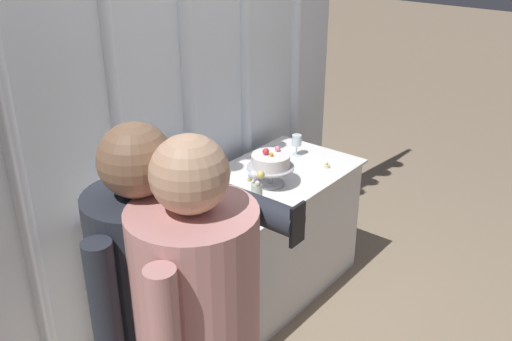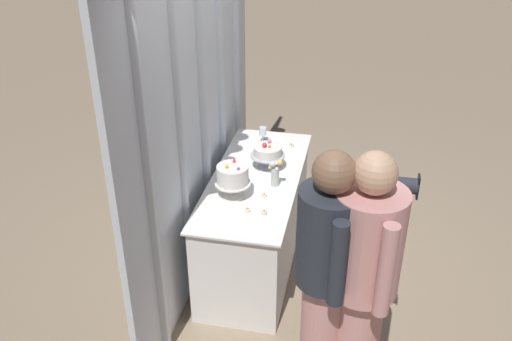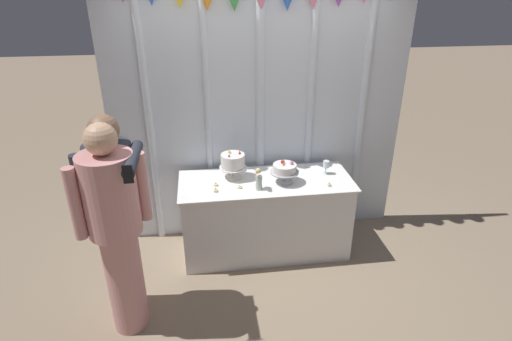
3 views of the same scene
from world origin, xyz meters
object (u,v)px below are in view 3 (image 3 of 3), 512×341
cake_table (266,216)px  wine_glass (326,165)px  flower_vase (259,179)px  tealight_near_left (216,185)px  guest_man_dark_suit (116,227)px  cake_display_nearleft (233,162)px  tealight_near_right (240,187)px  tealight_far_left (216,191)px  guest_man_pink_jacket (117,212)px  tealight_far_right (329,185)px  cake_display_nearright (285,170)px

cake_table → wine_glass: (0.60, 0.07, 0.49)m
flower_vase → tealight_near_left: size_ratio=5.13×
cake_table → guest_man_dark_suit: 1.58m
cake_display_nearleft → tealight_near_right: cake_display_nearleft is taller
tealight_far_left → tealight_near_right: tealight_far_left is taller
guest_man_dark_suit → guest_man_pink_jacket: bearing=96.0°
cake_table → tealight_near_left: bearing=-175.3°
cake_table → tealight_far_right: 0.72m
guest_man_pink_jacket → tealight_far_left: bearing=32.9°
cake_display_nearright → tealight_far_right: (0.40, -0.13, -0.12)m
cake_display_nearright → wine_glass: bearing=15.9°
guest_man_dark_suit → guest_man_pink_jacket: (-0.02, 0.19, 0.01)m
wine_glass → tealight_far_right: bearing=-99.3°
wine_glass → tealight_near_left: 1.09m
tealight_near_left → tealight_far_right: size_ratio=1.10×
cake_display_nearright → tealight_far_right: bearing=-18.2°
cake_display_nearleft → guest_man_dark_suit: (-0.93, -0.95, -0.03)m
cake_table → tealight_near_right: size_ratio=36.52×
cake_display_nearright → guest_man_dark_suit: size_ratio=0.16×
flower_vase → tealight_far_left: flower_vase is taller
tealight_far_left → tealight_near_left: tealight_far_left is taller
cake_table → guest_man_dark_suit: size_ratio=0.96×
cake_table → guest_man_pink_jacket: 1.51m
tealight_far_left → tealight_near_left: bearing=86.5°
cake_display_nearright → tealight_near_left: cake_display_nearright is taller
flower_vase → tealight_near_left: (-0.38, 0.12, -0.10)m
tealight_far_left → tealight_near_right: size_ratio=0.95×
tealight_far_right → guest_man_pink_jacket: guest_man_pink_jacket is taller
tealight_near_right → guest_man_dark_suit: guest_man_dark_suit is taller
tealight_near_left → tealight_far_right: bearing=-8.3°
flower_vase → guest_man_pink_jacket: guest_man_pink_jacket is taller
guest_man_pink_jacket → flower_vase: bearing=22.9°
cake_display_nearright → guest_man_pink_jacket: size_ratio=0.16×
flower_vase → tealight_far_right: 0.66m
tealight_far_left → tealight_far_right: size_ratio=1.09×
cake_table → flower_vase: bearing=-120.2°
cake_display_nearleft → cake_display_nearright: bearing=-19.5°
flower_vase → tealight_far_right: size_ratio=5.65×
cake_table → cake_display_nearright: cake_display_nearright is taller
tealight_far_left → tealight_far_right: tealight_far_left is taller
wine_glass → guest_man_pink_jacket: size_ratio=0.08×
flower_vase → guest_man_dark_suit: (-1.13, -0.68, 0.03)m
tealight_near_left → guest_man_dark_suit: size_ratio=0.03×
tealight_far_left → tealight_far_right: bearing=-1.8°
flower_vase → tealight_near_right: 0.20m
tealight_near_right → guest_man_pink_jacket: bearing=-151.4°
tealight_near_left → flower_vase: bearing=-17.9°
tealight_near_left → wine_glass: bearing=5.5°
cake_table → tealight_near_right: 0.50m
cake_display_nearright → flower_vase: size_ratio=1.21×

